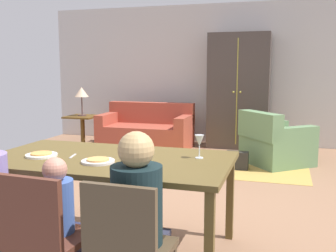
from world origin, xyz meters
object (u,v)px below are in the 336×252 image
at_px(table_lamp, 82,93).
at_px(wine_glass, 199,142).
at_px(plate_near_man, 41,155).
at_px(armoire, 239,91).
at_px(dining_chair_child, 43,234).
at_px(dining_table, 109,165).
at_px(person_woman, 139,230).
at_px(plate_near_child, 98,161).
at_px(dining_chair_woman, 128,246).
at_px(handbag, 237,160).
at_px(armchair, 274,144).
at_px(couch, 146,131).
at_px(side_table, 83,126).
at_px(person_child, 60,233).

bearing_deg(table_lamp, wine_glass, -49.89).
relative_size(plate_near_man, armoire, 0.12).
relative_size(dining_chair_child, armoire, 0.41).
xyz_separation_m(dining_table, person_woman, (0.53, -0.72, -0.18)).
height_order(plate_near_child, armoire, armoire).
xyz_separation_m(dining_chair_child, dining_chair_woman, (0.54, -0.00, 0.00)).
xyz_separation_m(dining_chair_woman, handbag, (0.16, 3.77, -0.36)).
relative_size(dining_table, table_lamp, 3.59).
bearing_deg(handbag, dining_chair_child, -100.38).
relative_size(table_lamp, handbag, 1.69).
bearing_deg(dining_chair_child, plate_near_man, 124.38).
relative_size(plate_near_child, armoire, 0.12).
distance_m(dining_chair_child, armoire, 5.47).
bearing_deg(dining_chair_child, plate_near_child, 89.60).
height_order(plate_near_man, armchair, armchair).
bearing_deg(couch, plate_near_child, -74.81).
bearing_deg(dining_chair_woman, dining_table, 120.77).
bearing_deg(person_woman, dining_chair_woman, -90.92).
xyz_separation_m(dining_table, table_lamp, (-2.34, 3.78, 0.31)).
bearing_deg(armoire, wine_glass, -87.35).
relative_size(plate_near_child, dining_chair_child, 0.29).
bearing_deg(dining_table, person_woman, -53.31).
bearing_deg(side_table, person_woman, -57.45).
height_order(armoire, handbag, armoire).
bearing_deg(dining_chair_child, armoire, 84.73).
bearing_deg(handbag, plate_near_man, -112.10).
bearing_deg(person_child, couch, 103.55).
height_order(plate_near_man, armoire, armoire).
bearing_deg(dining_chair_child, person_child, 87.70).
xyz_separation_m(dining_chair_child, person_woman, (0.54, 0.18, 0.02)).
bearing_deg(side_table, dining_table, -58.28).
bearing_deg(plate_near_child, couch, 105.19).
bearing_deg(armoire, side_table, -165.17).
bearing_deg(couch, dining_table, -74.16).
height_order(wine_glass, person_woman, person_woman).
bearing_deg(plate_near_man, dining_chair_woman, -35.96).
height_order(plate_near_child, armchair, armchair).
height_order(dining_chair_child, handbag, dining_chair_child).
height_order(dining_table, wine_glass, wine_glass).
bearing_deg(person_woman, dining_table, 126.69).
bearing_deg(dining_chair_child, armchair, 74.19).
relative_size(wine_glass, armchair, 0.15).
relative_size(person_woman, armchair, 0.92).
bearing_deg(dining_table, side_table, 121.72).
distance_m(plate_near_man, couch, 4.23).
bearing_deg(dining_table, dining_chair_woman, -59.23).
xyz_separation_m(dining_chair_child, armoire, (0.50, 5.42, 0.56)).
height_order(plate_near_man, dining_chair_woman, dining_chair_woman).
relative_size(couch, armoire, 0.80).
xyz_separation_m(plate_near_child, armoire, (0.50, 4.71, 0.28)).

